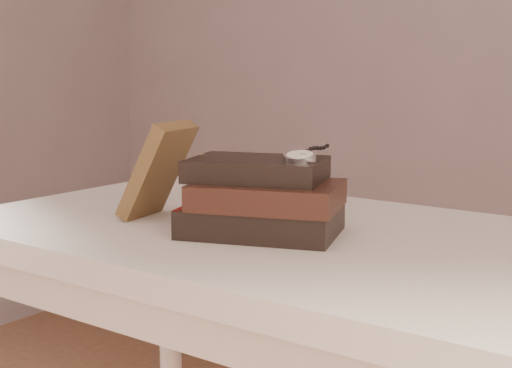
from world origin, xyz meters
The scene contains 5 objects.
table centered at (0.00, 0.35, 0.66)m, with size 1.00×0.60×0.75m.
book_stack centered at (0.02, 0.30, 0.80)m, with size 0.27×0.22×0.11m.
journal centered at (-0.18, 0.29, 0.83)m, with size 0.02×0.10×0.17m, color #422E19.
pocket_watch centered at (0.08, 0.31, 0.87)m, with size 0.06×0.15×0.02m.
eyeglasses centered at (-0.08, 0.35, 0.81)m, with size 0.13×0.13×0.05m.
Camera 1 is at (0.64, -0.56, 1.00)m, focal length 50.71 mm.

